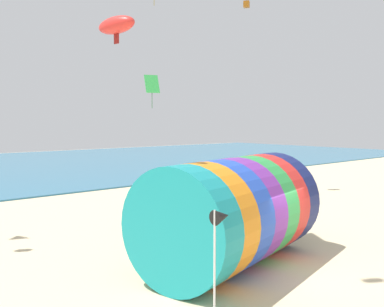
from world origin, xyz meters
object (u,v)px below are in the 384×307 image
bystander_near_water (138,210)px  beach_flag (221,222)px  giant_inflatable_tube (232,212)px  kite_green_diamond (152,84)px  kite_red_parafoil (116,25)px  kite_orange_box (247,0)px  kite_handler (283,216)px

bystander_near_water → beach_flag: (-3.49, -8.63, 1.57)m
giant_inflatable_tube → kite_green_diamond: (3.50, 9.37, 4.97)m
bystander_near_water → kite_red_parafoil: bearing=-128.7°
kite_orange_box → kite_red_parafoil: bearing=-150.3°
kite_green_diamond → bystander_near_water: bearing=-133.2°
kite_red_parafoil → bystander_near_water: (3.94, 4.91, -6.55)m
kite_orange_box → kite_red_parafoil: (-14.72, -8.40, -5.16)m
kite_orange_box → bystander_near_water: bearing=-162.1°
kite_handler → kite_red_parafoil: size_ratio=1.04×
beach_flag → kite_handler: bearing=27.6°
kite_green_diamond → kite_red_parafoil: kite_red_parafoil is taller
kite_orange_box → kite_green_diamond: bearing=-179.9°
giant_inflatable_tube → kite_orange_box: 18.06m
kite_green_diamond → kite_orange_box: size_ratio=1.72×
kite_handler → bystander_near_water: bearing=131.2°
beach_flag → kite_red_parafoil: bearing=96.9°
kite_handler → kite_orange_box: (6.70, 8.15, 11.78)m
beach_flag → kite_orange_box: bearing=40.3°
bystander_near_water → beach_flag: size_ratio=0.62×
kite_green_diamond → beach_flag: 14.53m
giant_inflatable_tube → kite_orange_box: (11.01, 9.37, 10.81)m
giant_inflatable_tube → kite_handler: (4.32, 1.22, -0.97)m
giant_inflatable_tube → kite_handler: size_ratio=4.49×
kite_handler → beach_flag: bearing=-152.4°
giant_inflatable_tube → kite_red_parafoil: size_ratio=4.66×
kite_handler → kite_green_diamond: size_ratio=0.89×
giant_inflatable_tube → kite_green_diamond: size_ratio=3.99×
kite_red_parafoil → bystander_near_water: kite_red_parafoil is taller
giant_inflatable_tube → beach_flag: bearing=-139.8°
kite_orange_box → kite_red_parafoil: size_ratio=0.68×
kite_red_parafoil → bystander_near_water: size_ratio=0.91×
giant_inflatable_tube → beach_flag: (-3.26, -2.75, 0.66)m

